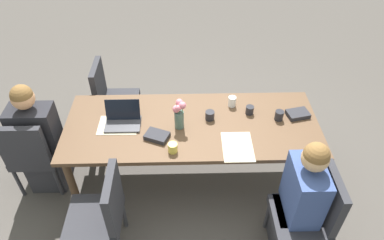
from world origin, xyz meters
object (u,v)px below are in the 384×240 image
Objects in this scene: laptop_head_right_left_near at (123,120)px; coffee_mug_near_right at (232,101)px; dining_table at (192,130)px; flower_vase at (179,114)px; chair_near_right_near at (111,96)px; chair_far_left_mid at (310,212)px; chair_head_right_left_near at (33,151)px; chair_far_left_far at (102,212)px; coffee_mug_near_left at (279,115)px; book_red_cover at (298,114)px; person_head_right_left_near at (41,144)px; coffee_mug_far_left at (173,148)px; person_far_left_mid at (300,204)px; book_blue_cover at (157,136)px; coffee_mug_centre_left at (210,115)px; coffee_mug_centre_right at (250,110)px.

coffee_mug_near_right is at bearing -167.04° from laptop_head_right_left_near.
dining_table is 8.09× the size of flower_vase.
chair_far_left_mid is at bearing 139.27° from chair_near_right_near.
chair_head_right_left_near is 1.95m from coffee_mug_near_right.
coffee_mug_near_left is (-1.55, -0.81, 0.29)m from chair_far_left_far.
book_red_cover is (-1.63, -0.07, -0.02)m from laptop_head_right_left_near.
person_head_right_left_near is 2.50m from chair_far_left_mid.
chair_near_right_near is at bearing -40.46° from dining_table.
coffee_mug_far_left is at bearing 7.68° from book_red_cover.
chair_far_left_mid is at bearing 161.31° from person_head_right_left_near.
chair_near_right_near is at bearing -40.81° from person_far_left_mid.
person_far_left_mid is at bearing 138.83° from dining_table.
coffee_mug_near_right is 0.51× the size of book_blue_cover.
laptop_head_right_left_near is 1.44m from coffee_mug_near_left.
laptop_head_right_left_near is 0.80m from coffee_mug_centre_left.
person_head_right_left_near is at bearing -128.76° from chair_head_right_left_near.
person_head_right_left_near reaches higher than chair_far_left_far.
coffee_mug_near_right is 0.83m from book_blue_cover.
dining_table is 27.50× the size of coffee_mug_centre_left.
flower_vase reaches higher than chair_far_left_far.
book_blue_cover is at bearing 171.58° from person_head_right_left_near.
dining_table is 1.18m from chair_near_right_near.
coffee_mug_near_right is (-1.13, -1.02, 0.29)m from chair_far_left_far.
dining_table is 2.60× the size of chair_far_left_mid.
chair_far_left_mid reaches higher than coffee_mug_centre_right.
flower_vase is (0.11, 0.03, 0.23)m from dining_table.
laptop_head_right_left_near is 3.99× the size of coffee_mug_centre_right.
coffee_mug_near_right is at bearing -169.87° from chair_head_right_left_near.
flower_vase reaches higher than chair_far_left_mid.
chair_far_left_far is at bearing 13.59° from book_red_cover.
chair_head_right_left_near is 2.45m from person_far_left_mid.
chair_far_left_far is 1.96m from book_red_cover.
chair_near_right_near is 1.17m from flower_vase.
flower_vase is at bearing -6.16° from book_red_cover.
chair_head_right_left_near is 0.75× the size of person_head_right_left_near.
chair_far_left_far is 1.53m from chair_near_right_near.
book_red_cover is at bearing -176.02° from chair_head_right_left_near.
book_red_cover is at bearing 174.12° from coffee_mug_centre_right.
book_blue_cover is at bearing 35.04° from flower_vase.
dining_table is 0.49m from coffee_mug_near_right.
coffee_mug_far_left is at bearing 50.51° from coffee_mug_centre_left.
chair_far_left_mid is (-0.93, 0.80, -0.17)m from dining_table.
chair_far_left_mid is at bearing 130.96° from coffee_mug_centre_left.
person_far_left_mid is 5.97× the size of book_red_cover.
laptop_head_right_left_near is at bearing -6.30° from flower_vase.
flower_vase is at bearing -36.40° from person_far_left_mid.
person_head_right_left_near is 2.01m from coffee_mug_centre_right.
book_blue_cover is at bearing -1.23° from book_red_cover.
coffee_mug_near_right is (-1.84, -0.26, 0.27)m from person_head_right_left_near.
laptop_head_right_left_near is at bearing -173.26° from chair_head_right_left_near.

